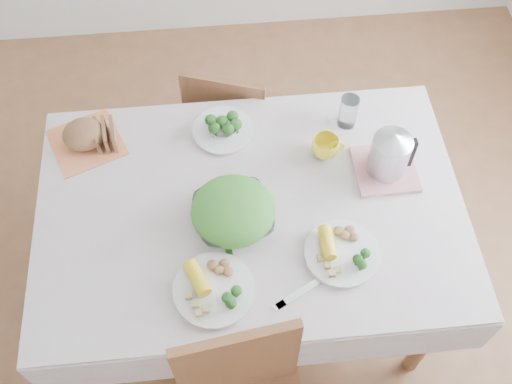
{
  "coord_description": "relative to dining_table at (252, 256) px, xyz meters",
  "views": [
    {
      "loc": [
        -0.09,
        -1.1,
        2.55
      ],
      "look_at": [
        0.02,
        0.02,
        0.82
      ],
      "focal_mm": 42.0,
      "sensor_mm": 36.0,
      "label": 1
    }
  ],
  "objects": [
    {
      "name": "pink_tray",
      "position": [
        0.5,
        0.1,
        0.4
      ],
      "size": [
        0.23,
        0.23,
        0.02
      ],
      "primitive_type": "cube",
      "rotation": [
        0.0,
        0.0,
        0.02
      ],
      "color": "#CB7C80",
      "rests_on": "tablecloth"
    },
    {
      "name": "chair_far",
      "position": [
        -0.01,
        0.71,
        0.09
      ],
      "size": [
        0.47,
        0.47,
        0.82
      ],
      "primitive_type": "cube",
      "rotation": [
        0.0,
        0.0,
        2.82
      ],
      "color": "brown",
      "rests_on": "floor"
    },
    {
      "name": "floor",
      "position": [
        0.0,
        0.0,
        -0.38
      ],
      "size": [
        3.6,
        3.6,
        0.0
      ],
      "primitive_type": "plane",
      "color": "brown",
      "rests_on": "ground"
    },
    {
      "name": "bread_loaf",
      "position": [
        -0.59,
        0.34,
        0.45
      ],
      "size": [
        0.19,
        0.19,
        0.09
      ],
      "primitive_type": "ellipsoid",
      "rotation": [
        0.0,
        0.0,
        0.34
      ],
      "color": "brown",
      "rests_on": "napkin"
    },
    {
      "name": "fruit_bowl",
      "position": [
        -0.07,
        0.34,
        0.4
      ],
      "size": [
        0.14,
        0.14,
        0.03
      ],
      "primitive_type": "imported",
      "rotation": [
        0.0,
        0.0,
        0.33
      ],
      "color": "white",
      "rests_on": "tablecloth"
    },
    {
      "name": "broccoli_plate",
      "position": [
        -0.08,
        0.34,
        0.4
      ],
      "size": [
        0.29,
        0.29,
        0.02
      ],
      "primitive_type": "cylinder",
      "rotation": [
        0.0,
        0.0,
        -0.33
      ],
      "color": "beige",
      "rests_on": "tablecloth"
    },
    {
      "name": "tablecloth",
      "position": [
        0.0,
        0.0,
        0.38
      ],
      "size": [
        1.5,
        1.0,
        0.01
      ],
      "primitive_type": "cube",
      "color": "beige",
      "rests_on": "dining_table"
    },
    {
      "name": "knife",
      "position": [
        0.13,
        -0.34,
        0.39
      ],
      "size": [
        0.19,
        0.11,
        0.0
      ],
      "primitive_type": "cube",
      "rotation": [
        0.0,
        0.0,
        2.06
      ],
      "color": "silver",
      "rests_on": "tablecloth"
    },
    {
      "name": "electric_kettle",
      "position": [
        0.5,
        0.1,
        0.51
      ],
      "size": [
        0.16,
        0.16,
        0.2
      ],
      "primitive_type": "cylinder",
      "rotation": [
        0.0,
        0.0,
        0.18
      ],
      "color": "#B2B5BA",
      "rests_on": "pink_tray"
    },
    {
      "name": "dinner_plate_right",
      "position": [
        0.28,
        -0.22,
        0.4
      ],
      "size": [
        0.32,
        0.32,
        0.02
      ],
      "primitive_type": "cylinder",
      "rotation": [
        0.0,
        0.0,
        -0.35
      ],
      "color": "white",
      "rests_on": "tablecloth"
    },
    {
      "name": "napkin",
      "position": [
        -0.59,
        0.34,
        0.39
      ],
      "size": [
        0.32,
        0.32,
        0.0
      ],
      "primitive_type": "cube",
      "rotation": [
        0.0,
        0.0,
        0.38
      ],
      "color": "#DC7747",
      "rests_on": "tablecloth"
    },
    {
      "name": "salad_bowl",
      "position": [
        -0.06,
        -0.05,
        0.42
      ],
      "size": [
        0.31,
        0.31,
        0.07
      ],
      "primitive_type": "imported",
      "rotation": [
        0.0,
        0.0,
        0.17
      ],
      "color": "white",
      "rests_on": "tablecloth"
    },
    {
      "name": "yellow_mug",
      "position": [
        0.29,
        0.2,
        0.43
      ],
      "size": [
        0.11,
        0.11,
        0.08
      ],
      "primitive_type": "imported",
      "rotation": [
        0.0,
        0.0,
        -0.02
      ],
      "color": "yellow",
      "rests_on": "tablecloth"
    },
    {
      "name": "dining_table",
      "position": [
        0.0,
        0.0,
        0.0
      ],
      "size": [
        1.4,
        0.9,
        0.75
      ],
      "primitive_type": "cube",
      "color": "brown",
      "rests_on": "floor"
    },
    {
      "name": "dinner_plate_left",
      "position": [
        -0.15,
        -0.31,
        0.4
      ],
      "size": [
        0.27,
        0.27,
        0.02
      ],
      "primitive_type": "cylinder",
      "rotation": [
        0.0,
        0.0,
        0.04
      ],
      "color": "white",
      "rests_on": "tablecloth"
    },
    {
      "name": "fork_left",
      "position": [
        -0.09,
        -0.12,
        0.39
      ],
      "size": [
        0.04,
        0.2,
        0.0
      ],
      "primitive_type": "cube",
      "rotation": [
        0.0,
        0.0,
        0.09
      ],
      "color": "silver",
      "rests_on": "tablecloth"
    },
    {
      "name": "glass_tumbler",
      "position": [
        0.4,
        0.34,
        0.45
      ],
      "size": [
        0.08,
        0.08,
        0.13
      ],
      "primitive_type": "cylinder",
      "rotation": [
        0.0,
        0.0,
        0.09
      ],
      "color": "white",
      "rests_on": "tablecloth"
    }
  ]
}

